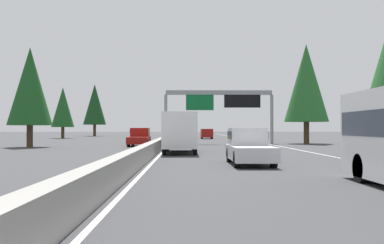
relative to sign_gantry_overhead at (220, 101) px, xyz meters
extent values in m
plane|color=#38383A|center=(8.39, 6.04, -4.95)|extent=(320.00, 320.00, 0.00)
cube|color=gray|center=(28.39, 6.34, -4.50)|extent=(180.00, 0.56, 0.90)
cube|color=silver|center=(18.39, -5.48, -4.94)|extent=(160.00, 0.16, 0.01)
cube|color=silver|center=(18.39, 5.79, -4.94)|extent=(160.00, 0.16, 0.01)
cylinder|color=gray|center=(0.04, 6.34, -2.09)|extent=(0.36, 0.36, 5.71)
cylinder|color=gray|center=(0.04, -5.98, -2.09)|extent=(0.36, 0.36, 5.71)
cube|color=gray|center=(0.04, 0.18, 1.02)|extent=(0.50, 12.32, 0.50)
cube|color=#0C602D|center=(-0.11, 2.39, -0.08)|extent=(0.12, 3.20, 1.90)
cube|color=black|center=(-0.11, -2.53, 0.02)|extent=(0.16, 4.20, 1.50)
cylinder|color=black|center=(-38.44, -1.96, -4.45)|extent=(1.00, 0.30, 1.00)
cube|color=silver|center=(-30.52, 0.76, -4.34)|extent=(5.60, 2.00, 0.70)
cube|color=silver|center=(-29.52, 0.76, -3.54)|extent=(2.24, 1.84, 0.90)
cube|color=#2D3847|center=(-29.52, 0.76, -3.45)|extent=(2.02, 1.92, 0.41)
cylinder|color=black|center=(-28.68, 1.62, -4.55)|extent=(0.80, 0.28, 0.80)
cylinder|color=black|center=(-28.68, -0.10, -4.55)|extent=(0.80, 0.28, 0.80)
cylinder|color=black|center=(-32.37, 1.62, -4.55)|extent=(0.80, 0.28, 0.80)
cylinder|color=black|center=(-32.37, -0.10, -4.55)|extent=(0.80, 0.28, 0.80)
cube|color=#AD931E|center=(4.07, 4.46, -4.42)|extent=(4.40, 1.80, 0.76)
cube|color=#2D3847|center=(3.85, 4.46, -3.76)|extent=(2.46, 1.51, 0.56)
cylinder|color=black|center=(5.48, 5.25, -4.63)|extent=(0.64, 0.22, 0.64)
cylinder|color=black|center=(5.48, 3.67, -4.63)|extent=(0.64, 0.22, 0.64)
cylinder|color=black|center=(2.66, 5.25, -4.63)|extent=(0.64, 0.22, 0.64)
cylinder|color=black|center=(2.66, 3.67, -4.63)|extent=(0.64, 0.22, 0.64)
cube|color=#AD931E|center=(78.14, -2.77, -4.42)|extent=(4.40, 1.80, 0.76)
cube|color=#2D3847|center=(77.92, -2.77, -3.76)|extent=(2.46, 1.51, 0.56)
cylinder|color=black|center=(79.55, -1.98, -4.63)|extent=(0.64, 0.22, 0.64)
cylinder|color=black|center=(79.55, -3.56, -4.63)|extent=(0.64, 0.22, 0.64)
cylinder|color=black|center=(76.73, -1.98, -4.63)|extent=(0.64, 0.22, 0.64)
cylinder|color=black|center=(76.73, -3.56, -4.63)|extent=(0.64, 0.22, 0.64)
cube|color=red|center=(72.69, 4.34, -4.42)|extent=(4.40, 1.80, 0.76)
cube|color=#2D3847|center=(72.47, 4.34, -3.76)|extent=(2.46, 1.51, 0.56)
cylinder|color=black|center=(74.10, 5.13, -4.63)|extent=(0.64, 0.22, 0.64)
cylinder|color=black|center=(74.10, 3.55, -4.63)|extent=(0.64, 0.22, 0.64)
cylinder|color=black|center=(71.29, 5.13, -4.63)|extent=(0.64, 0.22, 0.64)
cylinder|color=black|center=(71.29, 3.55, -4.63)|extent=(0.64, 0.22, 0.64)
cube|color=white|center=(-20.35, 4.43, -3.25)|extent=(6.12, 2.40, 2.50)
cube|color=black|center=(-16.10, 4.43, -3.55)|extent=(2.38, 2.30, 1.90)
cylinder|color=black|center=(-16.27, 5.49, -4.50)|extent=(0.90, 0.28, 0.90)
cylinder|color=black|center=(-16.27, 3.37, -4.50)|extent=(0.90, 0.28, 0.90)
cylinder|color=black|center=(-22.05, 5.49, -4.50)|extent=(0.90, 0.28, 0.90)
cylinder|color=black|center=(-22.05, 3.37, -4.50)|extent=(0.90, 0.28, 0.90)
cube|color=maroon|center=(25.84, 0.44, -3.98)|extent=(5.00, 1.95, 1.44)
cube|color=#2D3847|center=(23.54, 0.44, -3.72)|extent=(0.08, 1.48, 0.56)
cylinder|color=black|center=(27.54, 1.30, -4.60)|extent=(0.70, 0.24, 0.70)
cylinder|color=black|center=(27.54, -0.41, -4.60)|extent=(0.70, 0.24, 0.70)
cylinder|color=black|center=(24.14, 1.30, -4.60)|extent=(0.70, 0.24, 0.70)
cylinder|color=black|center=(24.14, -0.41, -4.60)|extent=(0.70, 0.24, 0.70)
cube|color=white|center=(59.91, 4.33, -3.30)|extent=(11.50, 2.50, 2.90)
cube|color=#2D3847|center=(59.91, 4.33, -2.93)|extent=(11.04, 2.55, 0.84)
cylinder|color=black|center=(63.93, 5.43, -4.45)|extent=(1.00, 0.30, 1.00)
cylinder|color=black|center=(63.93, 3.23, -4.45)|extent=(1.00, 0.30, 1.00)
cylinder|color=black|center=(55.88, 5.43, -4.45)|extent=(1.00, 0.30, 1.00)
cylinder|color=black|center=(55.88, 3.23, -4.45)|extent=(1.00, 0.30, 1.00)
cube|color=maroon|center=(-6.28, 8.78, -4.34)|extent=(5.60, 2.00, 0.70)
cube|color=maroon|center=(-5.28, 8.78, -3.54)|extent=(2.24, 1.84, 0.90)
cube|color=#2D3847|center=(-5.28, 8.78, -3.45)|extent=(2.02, 1.92, 0.41)
cylinder|color=black|center=(-4.44, 9.64, -4.55)|extent=(0.80, 0.28, 0.80)
cylinder|color=black|center=(-4.44, 7.92, -4.55)|extent=(0.80, 0.28, 0.80)
cylinder|color=black|center=(-8.13, 9.64, -4.55)|extent=(0.80, 0.28, 0.80)
cylinder|color=black|center=(-8.13, 7.92, -4.55)|extent=(0.80, 0.28, 0.80)
cylinder|color=#4C3823|center=(0.66, -10.18, -3.65)|extent=(0.64, 0.64, 2.59)
cone|color=#236028|center=(0.66, -10.18, 2.23)|extent=(5.17, 5.17, 9.17)
cylinder|color=#4C3823|center=(-9.08, 19.00, -3.89)|extent=(0.59, 0.59, 2.12)
cone|color=#194C1E|center=(-9.08, 19.00, 0.93)|extent=(4.24, 4.24, 7.52)
cylinder|color=#4C3823|center=(29.47, 25.93, -3.94)|extent=(0.58, 0.58, 2.01)
cone|color=#194C1E|center=(29.47, 25.93, 0.62)|extent=(4.02, 4.02, 7.12)
cylinder|color=#4C3823|center=(52.74, 24.80, -3.64)|extent=(0.64, 0.64, 2.60)
cone|color=#143D19|center=(52.74, 24.80, 2.28)|extent=(5.21, 5.21, 9.23)
camera|label=1|loc=(-54.27, 4.00, -3.08)|focal=43.91mm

